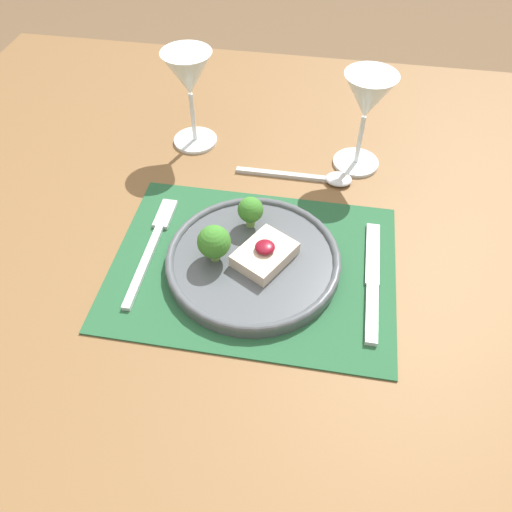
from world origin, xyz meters
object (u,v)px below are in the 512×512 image
fork (154,242)px  wine_glass_near (367,102)px  dinner_plate (254,257)px  spoon (320,178)px  knife (372,287)px  wine_glass_far (189,79)px

fork → wine_glass_near: 0.40m
dinner_plate → spoon: size_ratio=1.26×
knife → fork: bearing=175.9°
knife → wine_glass_near: (-0.03, 0.28, 0.12)m
spoon → wine_glass_far: 0.28m
fork → wine_glass_far: size_ratio=1.26×
wine_glass_far → dinner_plate: bearing=-60.4°
fork → wine_glass_far: 0.29m
spoon → dinner_plate: bearing=-110.7°
fork → wine_glass_far: wine_glass_far is taller
dinner_plate → spoon: (0.08, 0.21, -0.01)m
dinner_plate → spoon: 0.22m
wine_glass_far → spoon: bearing=-16.9°
fork → knife: size_ratio=1.00×
fork → spoon: (0.24, 0.19, -0.00)m
knife → wine_glass_far: 0.46m
fork → spoon: size_ratio=1.09×
knife → wine_glass_near: size_ratio=1.28×
wine_glass_near → wine_glass_far: 0.30m
dinner_plate → fork: 0.16m
dinner_plate → fork: bearing=174.4°
fork → wine_glass_far: (-0.00, 0.27, 0.12)m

